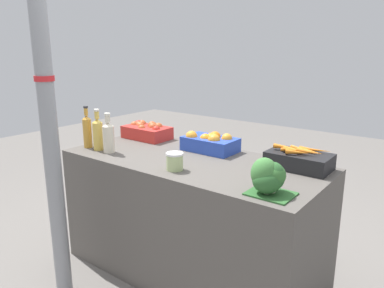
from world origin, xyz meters
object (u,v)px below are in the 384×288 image
at_px(carrot_crate, 299,159).
at_px(pickle_jar, 175,161).
at_px(support_pole, 46,96).
at_px(orange_crate, 210,142).
at_px(broccoli_pile, 269,177).
at_px(juice_bottle_cloudy, 108,136).
at_px(juice_bottle_golden, 98,133).
at_px(apple_crate, 147,131).
at_px(juice_bottle_amber, 87,130).

bearing_deg(carrot_crate, pickle_jar, -140.59).
bearing_deg(pickle_jar, support_pole, -141.62).
bearing_deg(carrot_crate, support_pole, -141.10).
distance_m(orange_crate, broccoli_pile, 0.83).
xyz_separation_m(broccoli_pile, juice_bottle_cloudy, (-1.21, 0.03, 0.02)).
relative_size(orange_crate, juice_bottle_golden, 1.27).
xyz_separation_m(carrot_crate, broccoli_pile, (0.03, -0.48, 0.03)).
bearing_deg(broccoli_pile, support_pole, -159.58).
relative_size(broccoli_pile, juice_bottle_golden, 0.76).
relative_size(apple_crate, broccoli_pile, 1.68).
distance_m(juice_bottle_cloudy, pickle_jar, 0.60).
distance_m(apple_crate, carrot_crate, 1.26).
height_order(juice_bottle_golden, pickle_jar, juice_bottle_golden).
distance_m(juice_bottle_amber, juice_bottle_golden, 0.12).
bearing_deg(support_pole, juice_bottle_amber, 120.32).
relative_size(apple_crate, orange_crate, 1.00).
xyz_separation_m(apple_crate, juice_bottle_cloudy, (0.09, -0.46, 0.05)).
xyz_separation_m(apple_crate, carrot_crate, (1.26, -0.01, -0.00)).
relative_size(support_pole, pickle_jar, 23.99).
xyz_separation_m(carrot_crate, juice_bottle_cloudy, (-1.17, -0.45, 0.06)).
relative_size(carrot_crate, juice_bottle_golden, 1.27).
bearing_deg(pickle_jar, broccoli_pile, -0.90).
bearing_deg(apple_crate, juice_bottle_amber, -106.65).
distance_m(orange_crate, juice_bottle_cloudy, 0.70).
bearing_deg(carrot_crate, orange_crate, -179.70).
bearing_deg(juice_bottle_golden, support_pole, -71.71).
bearing_deg(broccoli_pile, juice_bottle_golden, 178.85).
bearing_deg(juice_bottle_golden, juice_bottle_cloudy, -0.00).
relative_size(support_pole, juice_bottle_cloudy, 9.11).
xyz_separation_m(orange_crate, carrot_crate, (0.64, 0.00, -0.01)).
bearing_deg(support_pole, juice_bottle_golden, 108.29).
xyz_separation_m(broccoli_pile, juice_bottle_golden, (-1.32, 0.03, 0.03)).
bearing_deg(apple_crate, juice_bottle_golden, -92.59).
xyz_separation_m(support_pole, broccoli_pile, (1.17, 0.43, -0.35)).
relative_size(support_pole, juice_bottle_golden, 8.61).
height_order(carrot_crate, juice_bottle_amber, juice_bottle_amber).
distance_m(support_pole, orange_crate, 1.10).
height_order(apple_crate, juice_bottle_golden, juice_bottle_golden).
xyz_separation_m(support_pole, carrot_crate, (1.13, 0.91, -0.38)).
bearing_deg(support_pole, broccoli_pile, 20.42).
height_order(support_pole, juice_bottle_amber, support_pole).
xyz_separation_m(apple_crate, juice_bottle_amber, (-0.14, -0.46, 0.07)).
bearing_deg(juice_bottle_golden, juice_bottle_amber, -180.00).
bearing_deg(juice_bottle_golden, broccoli_pile, -1.15).
xyz_separation_m(support_pole, orange_crate, (0.49, 0.91, -0.37)).
xyz_separation_m(juice_bottle_golden, juice_bottle_cloudy, (0.11, -0.00, -0.01)).
relative_size(juice_bottle_amber, juice_bottle_cloudy, 1.10).
relative_size(support_pole, carrot_crate, 6.78).
height_order(carrot_crate, broccoli_pile, broccoli_pile).
distance_m(orange_crate, carrot_crate, 0.64).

